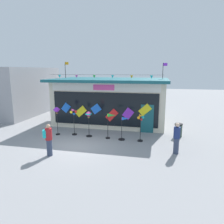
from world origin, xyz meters
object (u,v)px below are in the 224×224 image
Objects in this scene: wind_spinner_far_right at (141,123)px; wind_spinner_center_left at (89,118)px; wind_spinner_far_left at (57,112)px; wind_spinner_left at (74,117)px; trash_bin at (178,130)px; wind_spinner_center_right at (111,119)px; person_mid_plaza at (49,139)px; person_near_camera at (177,138)px; kite_shop_building at (111,100)px; wind_spinner_right at (124,125)px.

wind_spinner_center_left is at bearing 176.24° from wind_spinner_far_right.
wind_spinner_left is at bearing 9.76° from wind_spinner_far_left.
wind_spinner_center_left is 5.99m from trash_bin.
person_mid_plaza is (-2.50, -3.36, -0.42)m from wind_spinner_center_right.
trash_bin is at bearing -82.86° from person_near_camera.
kite_shop_building reaches higher than wind_spinner_far_right.
person_near_camera is (4.85, -5.97, -1.00)m from kite_shop_building.
wind_spinner_far_right is at bearing -3.76° from wind_spinner_center_left.
wind_spinner_far_right reaches higher than person_mid_plaza.
wind_spinner_far_left is 1.11× the size of wind_spinner_far_right.
wind_spinner_left is 3.60m from person_mid_plaza.
wind_spinner_right is 1.04m from wind_spinner_far_right.
wind_spinner_center_right is at bearing -0.46° from wind_spinner_far_left.
wind_spinner_center_right is (0.93, -4.32, -0.55)m from kite_shop_building.
trash_bin is at bearing -29.51° from kite_shop_building.
kite_shop_building is at bearing 67.56° from wind_spinner_left.
person_mid_plaza is (-6.42, -1.70, 0.03)m from person_near_camera.
person_near_camera is 1.00× the size of person_mid_plaza.
wind_spinner_center_left is 5.72m from person_near_camera.
wind_spinner_left is at bearing 174.85° from wind_spinner_right.
person_near_camera and person_mid_plaza have the same top height.
wind_spinner_far_left reaches higher than trash_bin.
wind_spinner_center_left is at bearing 1.80° from wind_spinner_far_left.
wind_spinner_left is at bearing -21.05° from person_mid_plaza.
wind_spinner_far_right is at bearing -57.50° from kite_shop_building.
wind_spinner_far_right reaches higher than trash_bin.
person_near_camera is at bearing -12.42° from wind_spinner_far_left.
kite_shop_building is at bearing -36.89° from person_near_camera.
kite_shop_building reaches higher than wind_spinner_left.
wind_spinner_center_left reaches higher than wind_spinner_center_right.
wind_spinner_center_left is 3.62m from person_mid_plaza.
person_mid_plaza is (-4.40, -3.23, -0.27)m from wind_spinner_far_right.
wind_spinner_center_right is at bearing -59.69° from person_mid_plaza.
wind_spinner_left is 1.06× the size of wind_spinner_center_left.
wind_spinner_far_left is 1.15× the size of wind_spinner_center_right.
wind_spinner_center_left is 2.41m from wind_spinner_right.
wind_spinner_center_right is 1.85× the size of trash_bin.
wind_spinner_far_right reaches higher than wind_spinner_right.
wind_spinner_center_right is 0.99× the size of person_mid_plaza.
wind_spinner_right is 1.67× the size of trash_bin.
wind_spinner_right is 0.90× the size of person_mid_plaza.
wind_spinner_right is at bearing -67.76° from kite_shop_building.
wind_spinner_far_left is 3.76m from wind_spinner_center_right.
wind_spinner_center_left is 1.01× the size of person_mid_plaza.
wind_spinner_center_right is 4.21m from person_mid_plaza.
wind_spinner_center_left is at bearing 175.40° from wind_spinner_right.
wind_spinner_left reaches higher than person_mid_plaza.
wind_spinner_far_left is 1.12× the size of wind_spinner_center_left.
wind_spinner_right is 0.90× the size of person_near_camera.
person_mid_plaza is at bearing -105.92° from wind_spinner_center_left.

